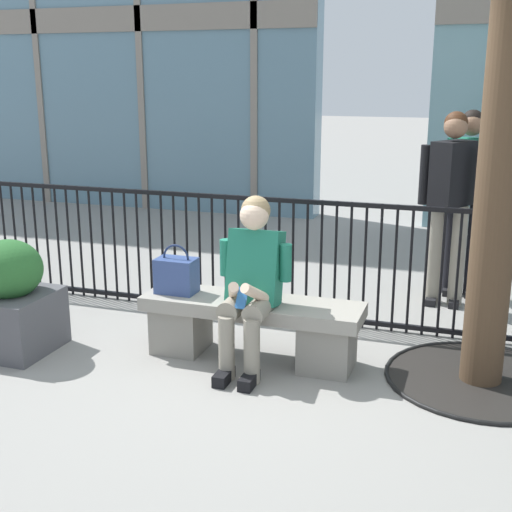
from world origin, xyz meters
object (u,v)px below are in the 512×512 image
at_px(bystander_at_railing, 451,194).
at_px(seated_person_with_phone, 251,279).
at_px(handbag_on_bench, 177,275).
at_px(stone_bench, 252,323).
at_px(planter, 11,300).
at_px(bystander_further_back, 467,189).

bearing_deg(bystander_at_railing, seated_person_with_phone, -122.96).
height_order(seated_person_with_phone, handbag_on_bench, seated_person_with_phone).
distance_m(stone_bench, seated_person_with_phone, 0.40).
bearing_deg(seated_person_with_phone, bystander_at_railing, 57.04).
distance_m(handbag_on_bench, planter, 1.25).
xyz_separation_m(bystander_further_back, planter, (-3.11, -2.48, -0.61)).
distance_m(stone_bench, bystander_at_railing, 2.25).
height_order(bystander_further_back, planter, bystander_further_back).
relative_size(bystander_further_back, planter, 2.01).
bearing_deg(planter, seated_person_with_phone, 9.07).
bearing_deg(planter, handbag_on_bench, 19.15).
bearing_deg(handbag_on_bench, bystander_further_back, 46.77).
height_order(seated_person_with_phone, planter, seated_person_with_phone).
xyz_separation_m(handbag_on_bench, bystander_further_back, (1.95, 2.08, 0.42)).
height_order(stone_bench, seated_person_with_phone, seated_person_with_phone).
xyz_separation_m(handbag_on_bench, planter, (-1.16, -0.40, -0.19)).
bearing_deg(planter, bystander_further_back, 38.53).
height_order(handbag_on_bench, planter, planter).
relative_size(seated_person_with_phone, planter, 1.43).
relative_size(bystander_at_railing, planter, 2.01).
bearing_deg(bystander_further_back, handbag_on_bench, -133.23).
bearing_deg(stone_bench, bystander_at_railing, 54.21).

